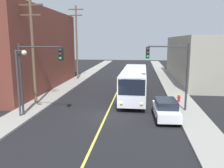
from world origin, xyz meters
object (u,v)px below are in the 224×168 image
object	(u,v)px
city_bus	(134,82)
parked_car_white	(166,109)
street_lamp_left	(20,73)
traffic_signal_right_corner	(170,64)
fire_hydrant	(179,98)
traffic_signal_left_corner	(38,66)
utility_pole_near	(33,48)
utility_pole_mid	(77,40)

from	to	relation	value
city_bus	parked_car_white	bearing A→B (deg)	-68.46
parked_car_white	street_lamp_left	world-z (taller)	street_lamp_left
traffic_signal_right_corner	fire_hydrant	world-z (taller)	traffic_signal_right_corner
traffic_signal_left_corner	street_lamp_left	world-z (taller)	traffic_signal_left_corner
utility_pole_near	fire_hydrant	bearing A→B (deg)	10.04
traffic_signal_right_corner	street_lamp_left	size ratio (longest dim) A/B	1.09
parked_car_white	utility_pole_mid	xyz separation A→B (m)	(-12.45, 18.54, 5.68)
city_bus	utility_pole_mid	distance (m)	15.74
city_bus	utility_pole_near	size ratio (longest dim) A/B	1.21
city_bus	traffic_signal_right_corner	bearing A→B (deg)	-56.48
city_bus	street_lamp_left	bearing A→B (deg)	-137.75
fire_hydrant	traffic_signal_right_corner	bearing A→B (deg)	-115.97
street_lamp_left	parked_car_white	bearing A→B (deg)	5.56
traffic_signal_left_corner	utility_pole_near	bearing A→B (deg)	120.05
utility_pole_near	fire_hydrant	size ratio (longest dim) A/B	11.97
city_bus	parked_car_white	world-z (taller)	city_bus
parked_car_white	street_lamp_left	distance (m)	12.21
parked_car_white	utility_pole_mid	distance (m)	23.05
utility_pole_near	city_bus	bearing A→B (deg)	24.70
traffic_signal_right_corner	street_lamp_left	xyz separation A→B (m)	(-12.24, -3.35, -0.56)
parked_car_white	fire_hydrant	xyz separation A→B (m)	(1.87, 5.16, -0.26)
parked_car_white	utility_pole_mid	size ratio (longest dim) A/B	0.38
city_bus	traffic_signal_left_corner	distance (m)	11.23
fire_hydrant	street_lamp_left	bearing A→B (deg)	-155.25
city_bus	fire_hydrant	distance (m)	5.17
utility_pole_mid	traffic_signal_left_corner	size ratio (longest dim) A/B	1.95
city_bus	utility_pole_near	world-z (taller)	utility_pole_near
utility_pole_mid	fire_hydrant	bearing A→B (deg)	-43.08
fire_hydrant	utility_pole_mid	bearing A→B (deg)	136.92
traffic_signal_right_corner	fire_hydrant	distance (m)	4.96
parked_car_white	traffic_signal_left_corner	world-z (taller)	traffic_signal_left_corner
city_bus	parked_car_white	size ratio (longest dim) A/B	2.73
utility_pole_near	street_lamp_left	bearing A→B (deg)	-81.19
utility_pole_near	traffic_signal_right_corner	xyz separation A→B (m)	(12.82, -0.43, -1.38)
utility_pole_mid	fire_hydrant	size ratio (longest dim) A/B	13.91
parked_car_white	traffic_signal_left_corner	distance (m)	10.99
street_lamp_left	traffic_signal_right_corner	bearing A→B (deg)	15.32
fire_hydrant	utility_pole_near	bearing A→B (deg)	-169.96
utility_pole_mid	fire_hydrant	xyz separation A→B (m)	(14.32, -13.39, -5.94)
utility_pole_near	traffic_signal_right_corner	world-z (taller)	utility_pole_near
city_bus	fire_hydrant	bearing A→B (deg)	-22.17
utility_pole_mid	traffic_signal_left_corner	xyz separation A→B (m)	(2.06, -19.37, -2.22)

